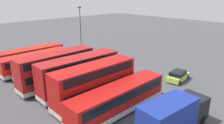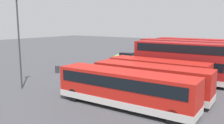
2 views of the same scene
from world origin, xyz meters
TOP-DOWN VIEW (x-y plane):
  - ground_plane at (0.00, 0.00)m, footprint 140.00×140.00m
  - bus_single_deck_near_end at (-10.59, 11.06)m, footprint 2.79×11.99m
  - bus_double_decker_second at (-7.36, 11.57)m, footprint 2.63×10.13m
  - bus_double_decker_third at (-3.73, 11.06)m, footprint 2.72×10.66m
  - bus_double_decker_fourth at (-0.14, 12.13)m, footprint 2.80×10.55m
  - bus_single_deck_fifth at (3.73, 11.11)m, footprint 2.67×10.40m
  - bus_single_deck_sixth at (7.04, 11.86)m, footprint 2.91×10.90m
  - bus_single_deck_seventh at (10.61, 11.28)m, footprint 2.77×11.76m
  - box_truck_blue at (-16.17, 9.78)m, footprint 3.09×7.68m
  - car_hatchback_silver at (-10.39, -1.09)m, footprint 2.20×4.18m
  - lamp_post_tall at (11.87, -0.34)m, footprint 0.70×0.30m
  - waste_bin_yellow at (4.30, -3.23)m, footprint 0.60×0.60m

SIDE VIEW (x-z plane):
  - ground_plane at x=0.00m, z-range 0.00..0.00m
  - waste_bin_yellow at x=4.30m, z-range 0.00..0.95m
  - car_hatchback_silver at x=-10.39m, z-range -0.02..1.41m
  - bus_single_deck_fifth at x=3.73m, z-range 0.14..3.09m
  - bus_single_deck_sixth at x=7.04m, z-range 0.15..3.10m
  - bus_single_deck_seventh at x=10.61m, z-range 0.15..3.10m
  - bus_single_deck_near_end at x=-10.59m, z-range 0.15..3.10m
  - box_truck_blue at x=-16.17m, z-range 0.11..3.31m
  - bus_double_decker_second at x=-7.36m, z-range 0.17..4.72m
  - bus_double_decker_fourth at x=-0.14m, z-range 0.17..4.72m
  - bus_double_decker_third at x=-3.73m, z-range 0.17..4.72m
  - lamp_post_tall at x=11.87m, z-range 0.70..9.96m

